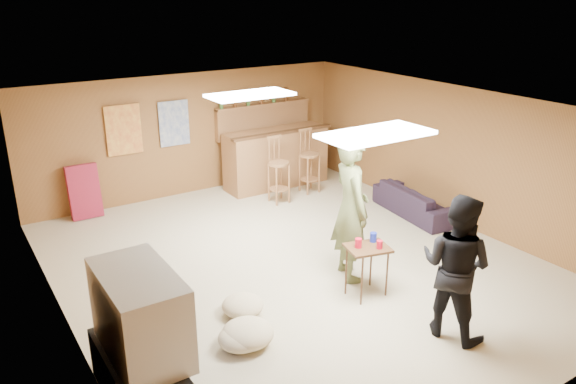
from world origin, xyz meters
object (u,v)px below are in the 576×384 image
tray_table (367,271)px  bar_counter (276,158)px  person_black (456,267)px  sofa (416,201)px  person_olive (351,209)px  tv_body (140,314)px

tray_table → bar_counter: bearing=73.4°
person_black → tray_table: size_ratio=2.48×
person_black → sofa: (2.18, 2.70, -0.58)m
person_olive → person_black: bearing=-160.4°
sofa → tray_table: size_ratio=2.50×
sofa → person_olive: bearing=121.9°
tv_body → person_olive: size_ratio=0.57×
sofa → tray_table: bearing=129.9°
bar_counter → sofa: bar_counter is taller
bar_counter → tray_table: 4.30m
person_olive → tray_table: person_olive is taller
sofa → tray_table: (-2.43, -1.58, 0.09)m
bar_counter → person_olive: (-1.10, -3.61, 0.41)m
tv_body → sofa: bearing=19.7°
person_black → tv_body: bearing=59.5°
person_olive → sofa: person_olive is taller
tv_body → tray_table: size_ratio=1.67×
tv_body → person_black: 3.27m
tv_body → person_black: (3.17, -0.79, -0.08)m
person_olive → person_black: size_ratio=1.17×
tv_body → bar_counter: bearing=47.0°
bar_counter → person_olive: size_ratio=1.04×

